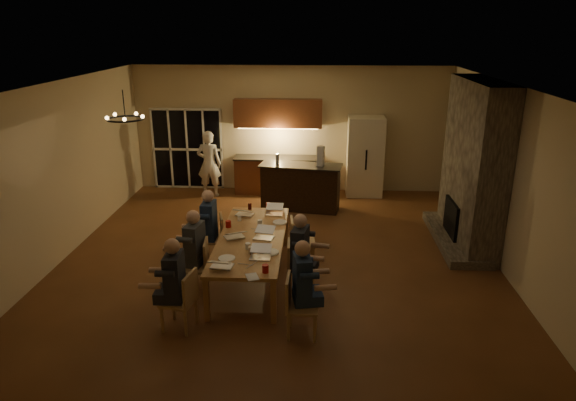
# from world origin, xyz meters

# --- Properties ---
(floor) EXTENTS (9.00, 9.00, 0.00)m
(floor) POSITION_xyz_m (0.00, 0.00, 0.00)
(floor) COLOR brown
(floor) RESTS_ON ground
(back_wall) EXTENTS (8.00, 0.04, 3.20)m
(back_wall) POSITION_xyz_m (0.00, 4.52, 1.60)
(back_wall) COLOR #C4AF8A
(back_wall) RESTS_ON ground
(left_wall) EXTENTS (0.04, 9.00, 3.20)m
(left_wall) POSITION_xyz_m (-4.02, 0.00, 1.60)
(left_wall) COLOR #C4AF8A
(left_wall) RESTS_ON ground
(right_wall) EXTENTS (0.04, 9.00, 3.20)m
(right_wall) POSITION_xyz_m (4.02, 0.00, 1.60)
(right_wall) COLOR #C4AF8A
(right_wall) RESTS_ON ground
(ceiling) EXTENTS (8.00, 9.00, 0.04)m
(ceiling) POSITION_xyz_m (0.00, 0.00, 3.22)
(ceiling) COLOR white
(ceiling) RESTS_ON back_wall
(french_doors) EXTENTS (1.86, 0.08, 2.10)m
(french_doors) POSITION_xyz_m (-2.70, 4.47, 1.05)
(french_doors) COLOR black
(french_doors) RESTS_ON ground
(fireplace) EXTENTS (0.58, 2.50, 3.20)m
(fireplace) POSITION_xyz_m (3.70, 1.20, 1.60)
(fireplace) COLOR #716758
(fireplace) RESTS_ON ground
(kitchenette) EXTENTS (2.24, 0.68, 2.40)m
(kitchenette) POSITION_xyz_m (-0.30, 4.20, 1.20)
(kitchenette) COLOR brown
(kitchenette) RESTS_ON ground
(refrigerator) EXTENTS (0.90, 0.68, 2.00)m
(refrigerator) POSITION_xyz_m (1.90, 4.15, 1.00)
(refrigerator) COLOR beige
(refrigerator) RESTS_ON ground
(dining_table) EXTENTS (1.10, 2.94, 0.75)m
(dining_table) POSITION_xyz_m (-0.39, -0.57, 0.38)
(dining_table) COLOR #B88949
(dining_table) RESTS_ON ground
(bar_island) EXTENTS (1.97, 0.96, 1.08)m
(bar_island) POSITION_xyz_m (0.32, 2.96, 0.54)
(bar_island) COLOR black
(bar_island) RESTS_ON ground
(chair_left_near) EXTENTS (0.52, 0.52, 0.89)m
(chair_left_near) POSITION_xyz_m (-1.24, -2.18, 0.45)
(chair_left_near) COLOR tan
(chair_left_near) RESTS_ON ground
(chair_left_mid) EXTENTS (0.48, 0.48, 0.89)m
(chair_left_mid) POSITION_xyz_m (-1.26, -1.12, 0.45)
(chair_left_mid) COLOR tan
(chair_left_mid) RESTS_ON ground
(chair_left_far) EXTENTS (0.53, 0.53, 0.89)m
(chair_left_far) POSITION_xyz_m (-1.21, 0.02, 0.45)
(chair_left_far) COLOR tan
(chair_left_far) RESTS_ON ground
(chair_right_near) EXTENTS (0.45, 0.45, 0.89)m
(chair_right_near) POSITION_xyz_m (0.52, -2.24, 0.45)
(chair_right_near) COLOR tan
(chair_right_near) RESTS_ON ground
(chair_right_mid) EXTENTS (0.45, 0.45, 0.89)m
(chair_right_mid) POSITION_xyz_m (0.47, -1.06, 0.45)
(chair_right_mid) COLOR tan
(chair_right_mid) RESTS_ON ground
(chair_right_far) EXTENTS (0.48, 0.48, 0.89)m
(chair_right_far) POSITION_xyz_m (0.46, -0.02, 0.45)
(chair_right_far) COLOR tan
(chair_right_far) RESTS_ON ground
(person_left_near) EXTENTS (0.61, 0.61, 1.38)m
(person_left_near) POSITION_xyz_m (-1.28, -2.16, 0.69)
(person_left_near) COLOR #252830
(person_left_near) RESTS_ON ground
(person_right_near) EXTENTS (0.70, 0.70, 1.38)m
(person_right_near) POSITION_xyz_m (0.51, -2.13, 0.69)
(person_right_near) COLOR navy
(person_right_near) RESTS_ON ground
(person_left_mid) EXTENTS (0.70, 0.70, 1.38)m
(person_left_mid) POSITION_xyz_m (-1.25, -1.03, 0.69)
(person_left_mid) COLOR #3D4248
(person_left_mid) RESTS_ON ground
(person_right_mid) EXTENTS (0.70, 0.70, 1.38)m
(person_right_mid) POSITION_xyz_m (0.45, -1.10, 0.69)
(person_right_mid) COLOR #252830
(person_right_mid) RESTS_ON ground
(person_left_far) EXTENTS (0.61, 0.61, 1.38)m
(person_left_far) POSITION_xyz_m (-1.23, 0.02, 0.69)
(person_left_far) COLOR navy
(person_left_far) RESTS_ON ground
(standing_person) EXTENTS (0.63, 0.43, 1.67)m
(standing_person) POSITION_xyz_m (-2.01, 3.84, 0.84)
(standing_person) COLOR white
(standing_person) RESTS_ON ground
(chandelier) EXTENTS (0.59, 0.59, 0.03)m
(chandelier) POSITION_xyz_m (-2.32, -0.65, 2.75)
(chandelier) COLOR black
(chandelier) RESTS_ON ceiling
(laptop_a) EXTENTS (0.35, 0.32, 0.23)m
(laptop_a) POSITION_xyz_m (-0.69, -1.69, 0.86)
(laptop_a) COLOR silver
(laptop_a) RESTS_ON dining_table
(laptop_b) EXTENTS (0.33, 0.29, 0.23)m
(laptop_b) POSITION_xyz_m (-0.15, -1.38, 0.86)
(laptop_b) COLOR silver
(laptop_b) RESTS_ON dining_table
(laptop_c) EXTENTS (0.41, 0.39, 0.23)m
(laptop_c) POSITION_xyz_m (-0.68, -0.59, 0.86)
(laptop_c) COLOR silver
(laptop_c) RESTS_ON dining_table
(laptop_d) EXTENTS (0.37, 0.34, 0.23)m
(laptop_d) POSITION_xyz_m (-0.18, -0.60, 0.86)
(laptop_d) COLOR silver
(laptop_d) RESTS_ON dining_table
(laptop_e) EXTENTS (0.38, 0.35, 0.23)m
(laptop_e) POSITION_xyz_m (-0.65, 0.50, 0.86)
(laptop_e) COLOR silver
(laptop_e) RESTS_ON dining_table
(laptop_f) EXTENTS (0.33, 0.29, 0.23)m
(laptop_f) POSITION_xyz_m (-0.10, 0.55, 0.86)
(laptop_f) COLOR silver
(laptop_f) RESTS_ON dining_table
(mug_front) EXTENTS (0.09, 0.09, 0.10)m
(mug_front) POSITION_xyz_m (-0.39, -1.04, 0.80)
(mug_front) COLOR white
(mug_front) RESTS_ON dining_table
(mug_mid) EXTENTS (0.09, 0.09, 0.10)m
(mug_mid) POSITION_xyz_m (-0.31, -0.02, 0.80)
(mug_mid) COLOR white
(mug_mid) RESTS_ON dining_table
(mug_back) EXTENTS (0.07, 0.07, 0.10)m
(mug_back) POSITION_xyz_m (-0.71, 0.18, 0.80)
(mug_back) COLOR white
(mug_back) RESTS_ON dining_table
(redcup_near) EXTENTS (0.10, 0.10, 0.12)m
(redcup_near) POSITION_xyz_m (-0.03, -1.85, 0.81)
(redcup_near) COLOR #AC100B
(redcup_near) RESTS_ON dining_table
(redcup_mid) EXTENTS (0.10, 0.10, 0.12)m
(redcup_mid) POSITION_xyz_m (-0.86, -0.14, 0.81)
(redcup_mid) COLOR #AC100B
(redcup_mid) RESTS_ON dining_table
(redcup_far) EXTENTS (0.10, 0.10, 0.12)m
(redcup_far) POSITION_xyz_m (-0.24, 0.85, 0.81)
(redcup_far) COLOR #AC100B
(redcup_far) RESTS_ON dining_table
(can_silver) EXTENTS (0.07, 0.07, 0.12)m
(can_silver) POSITION_xyz_m (-0.32, -1.23, 0.81)
(can_silver) COLOR #B2B2B7
(can_silver) RESTS_ON dining_table
(can_cola) EXTENTS (0.07, 0.07, 0.12)m
(can_cola) POSITION_xyz_m (-0.59, 0.80, 0.81)
(can_cola) COLOR #3F0F0C
(can_cola) RESTS_ON dining_table
(plate_near) EXTENTS (0.27, 0.27, 0.02)m
(plate_near) POSITION_xyz_m (-0.02, -1.16, 0.76)
(plate_near) COLOR white
(plate_near) RESTS_ON dining_table
(plate_left) EXTENTS (0.26, 0.26, 0.02)m
(plate_left) POSITION_xyz_m (-0.67, -1.43, 0.76)
(plate_left) COLOR white
(plate_left) RESTS_ON dining_table
(plate_far) EXTENTS (0.26, 0.26, 0.02)m
(plate_far) POSITION_xyz_m (0.04, 0.13, 0.76)
(plate_far) COLOR white
(plate_far) RESTS_ON dining_table
(notepad) EXTENTS (0.23, 0.27, 0.01)m
(notepad) POSITION_xyz_m (-0.20, -2.01, 0.76)
(notepad) COLOR white
(notepad) RESTS_ON dining_table
(bar_bottle) EXTENTS (0.08, 0.08, 0.24)m
(bar_bottle) POSITION_xyz_m (-0.23, 3.02, 1.20)
(bar_bottle) COLOR #99999E
(bar_bottle) RESTS_ON bar_island
(bar_blender) EXTENTS (0.18, 0.18, 0.45)m
(bar_blender) POSITION_xyz_m (0.77, 2.91, 1.31)
(bar_blender) COLOR silver
(bar_blender) RESTS_ON bar_island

